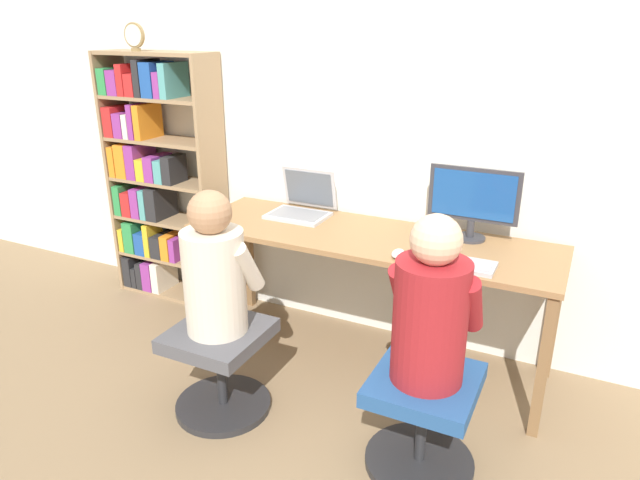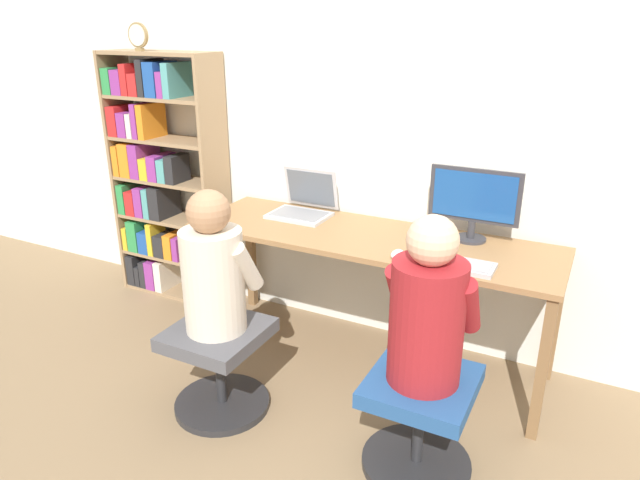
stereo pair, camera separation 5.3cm
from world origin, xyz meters
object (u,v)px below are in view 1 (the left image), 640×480
at_px(desktop_monitor, 473,201).
at_px(person_at_monitor, 431,310).
at_px(office_chair_left, 422,415).
at_px(bookshelf, 154,178).
at_px(desk_clock, 134,36).
at_px(laptop, 302,206).
at_px(keyboard, 454,263).
at_px(office_chair_right, 221,363).
at_px(person_at_laptop, 214,270).

xyz_separation_m(desktop_monitor, person_at_monitor, (0.04, -0.89, -0.21)).
distance_m(office_chair_left, person_at_monitor, 0.51).
bearing_deg(bookshelf, desk_clock, -67.18).
bearing_deg(laptop, office_chair_left, -39.71).
bearing_deg(keyboard, person_at_monitor, -86.38).
relative_size(keyboard, person_at_monitor, 0.54).
relative_size(keyboard, desk_clock, 2.27).
distance_m(desktop_monitor, office_chair_right, 1.55).
bearing_deg(bookshelf, person_at_monitor, -21.92).
height_order(office_chair_right, person_at_laptop, person_at_laptop).
relative_size(person_at_laptop, desk_clock, 4.11).
bearing_deg(person_at_laptop, keyboard, 29.30).
bearing_deg(desktop_monitor, office_chair_right, -136.06).
xyz_separation_m(keyboard, person_at_monitor, (0.03, -0.51, -0.00)).
relative_size(desktop_monitor, office_chair_right, 0.97).
bearing_deg(office_chair_right, keyboard, 29.52).
relative_size(bookshelf, desk_clock, 9.91).
bearing_deg(office_chair_right, office_chair_left, 2.86).
xyz_separation_m(keyboard, person_at_laptop, (-1.00, -0.56, -0.01)).
height_order(office_chair_left, person_at_laptop, person_at_laptop).
relative_size(desktop_monitor, office_chair_left, 0.97).
distance_m(office_chair_right, desk_clock, 2.11).
height_order(desktop_monitor, office_chair_left, desktop_monitor).
bearing_deg(desk_clock, office_chair_left, -20.85).
xyz_separation_m(desktop_monitor, bookshelf, (-2.18, 0.00, -0.13)).
bearing_deg(person_at_monitor, person_at_laptop, -177.13).
bearing_deg(person_at_monitor, bookshelf, 158.08).
relative_size(laptop, person_at_laptop, 0.50).
distance_m(keyboard, bookshelf, 2.23).
bearing_deg(office_chair_right, person_at_laptop, 90.00).
bearing_deg(office_chair_right, bookshelf, 141.45).
xyz_separation_m(office_chair_left, person_at_laptop, (-1.03, -0.05, 0.50)).
bearing_deg(person_at_laptop, bookshelf, 141.60).
bearing_deg(office_chair_left, person_at_laptop, -177.42).
bearing_deg(desk_clock, laptop, 1.67).
xyz_separation_m(laptop, person_at_laptop, (0.02, -0.92, -0.06)).
xyz_separation_m(laptop, office_chair_left, (1.05, -0.87, -0.56)).
bearing_deg(desktop_monitor, person_at_laptop, -136.21).
distance_m(keyboard, office_chair_right, 1.26).
height_order(keyboard, office_chair_left, keyboard).
relative_size(office_chair_left, person_at_laptop, 0.69).
height_order(keyboard, office_chair_right, keyboard).
bearing_deg(bookshelf, laptop, -1.46).
height_order(desktop_monitor, person_at_laptop, same).
xyz_separation_m(desktop_monitor, laptop, (-1.01, -0.03, -0.16)).
distance_m(person_at_monitor, bookshelf, 2.40).
distance_m(keyboard, office_chair_left, 0.73).
bearing_deg(desktop_monitor, office_chair_left, -87.34).
distance_m(desktop_monitor, bookshelf, 2.19).
distance_m(office_chair_left, person_at_laptop, 1.15).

